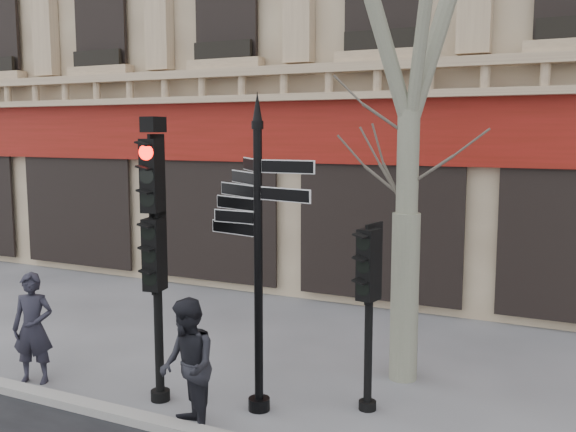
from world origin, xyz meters
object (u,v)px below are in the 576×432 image
Objects in this scene: pedestrian_a at (33,328)px; traffic_signal_main at (156,225)px; fingerpost at (258,200)px; traffic_signal_secondary at (369,285)px; pedestrian_b at (187,366)px.

traffic_signal_main is at bearing -16.26° from pedestrian_a.
traffic_signal_secondary is at bearing 49.29° from fingerpost.
pedestrian_a is at bearing 176.40° from traffic_signal_main.
pedestrian_b is (2.89, -0.33, 0.01)m from pedestrian_a.
pedestrian_b is at bearing -30.33° from pedestrian_a.
traffic_signal_main is 2.35× the size of pedestrian_a.
fingerpost is 1.08× the size of traffic_signal_main.
pedestrian_a is 0.98× the size of pedestrian_b.
traffic_signal_main is at bearing -144.05° from fingerpost.
pedestrian_a is at bearing -155.47° from traffic_signal_secondary.
fingerpost is 2.50× the size of pedestrian_b.
traffic_signal_main is 2.86m from traffic_signal_secondary.
pedestrian_a is at bearing -143.02° from pedestrian_b.
fingerpost is 1.71× the size of traffic_signal_secondary.
traffic_signal_main is (-1.35, -0.31, -0.36)m from fingerpost.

